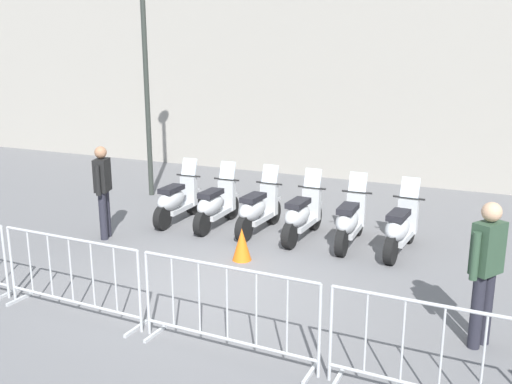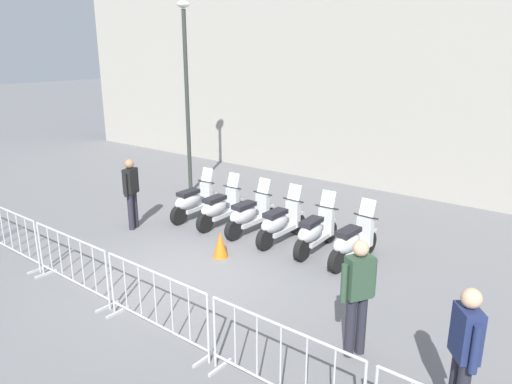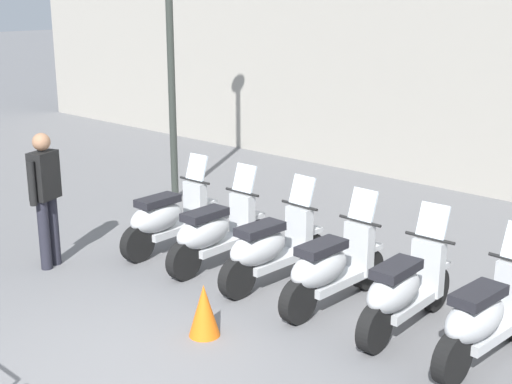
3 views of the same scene
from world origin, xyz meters
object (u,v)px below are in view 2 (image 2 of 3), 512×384
(motorcycle_3, at_px, (280,223))
(barrier_segment_1, at_px, (11,234))
(barrier_segment_2, at_px, (71,263))
(officer_near_row_end, at_px, (358,292))
(street_lamp, at_px, (186,81))
(barrier_segment_3, at_px, (156,304))
(barrier_segment_4, at_px, (281,364))
(motorcycle_5, at_px, (352,243))
(officer_mid_plaza, at_px, (131,190))
(motorcycle_1, at_px, (219,208))
(traffic_cone, at_px, (220,245))
(motorcycle_4, at_px, (315,232))
(officer_by_barriers, at_px, (464,351))
(motorcycle_2, at_px, (249,215))
(motorcycle_0, at_px, (193,202))

(motorcycle_3, xyz_separation_m, barrier_segment_1, (-4.55, -3.37, 0.07))
(barrier_segment_2, distance_m, officer_near_row_end, 5.06)
(street_lamp, bearing_deg, barrier_segment_3, -58.14)
(barrier_segment_1, relative_size, barrier_segment_4, 1.00)
(motorcycle_5, distance_m, officer_mid_plaza, 5.36)
(barrier_segment_4, bearing_deg, motorcycle_3, 115.25)
(motorcycle_5, distance_m, barrier_segment_2, 5.34)
(street_lamp, xyz_separation_m, officer_near_row_end, (6.89, -5.69, -2.38))
(motorcycle_1, xyz_separation_m, traffic_cone, (1.01, -1.58, -0.18))
(barrier_segment_1, distance_m, officer_near_row_end, 7.27)
(barrier_segment_1, bearing_deg, barrier_segment_2, -10.43)
(officer_near_row_end, relative_size, traffic_cone, 3.15)
(barrier_segment_4, distance_m, traffic_cone, 4.43)
(motorcycle_1, distance_m, officer_near_row_end, 5.72)
(traffic_cone, bearing_deg, barrier_segment_3, -76.63)
(motorcycle_4, height_order, street_lamp, street_lamp)
(motorcycle_4, relative_size, officer_near_row_end, 1.00)
(motorcycle_1, relative_size, officer_mid_plaza, 1.00)
(officer_near_row_end, relative_size, officer_mid_plaza, 1.00)
(motorcycle_3, distance_m, street_lamp, 5.65)
(officer_mid_plaza, height_order, officer_by_barriers, same)
(motorcycle_3, height_order, traffic_cone, motorcycle_3)
(motorcycle_3, distance_m, barrier_segment_4, 5.10)
(motorcycle_1, bearing_deg, officer_mid_plaza, -147.63)
(motorcycle_2, xyz_separation_m, officer_near_row_end, (3.58, -3.42, 0.53))
(motorcycle_2, xyz_separation_m, traffic_cone, (0.13, -1.47, -0.18))
(motorcycle_5, distance_m, street_lamp, 7.18)
(motorcycle_0, bearing_deg, officer_near_row_end, -34.46)
(motorcycle_0, height_order, officer_by_barriers, officer_by_barriers)
(motorcycle_5, xyz_separation_m, traffic_cone, (-2.52, -0.97, -0.18))
(barrier_segment_3, relative_size, officer_near_row_end, 1.25)
(motorcycle_1, xyz_separation_m, barrier_segment_2, (-0.54, -4.06, 0.07))
(motorcycle_5, bearing_deg, motorcycle_2, 169.34)
(street_lamp, relative_size, traffic_cone, 10.07)
(barrier_segment_4, height_order, officer_mid_plaza, officer_mid_plaza)
(barrier_segment_3, xyz_separation_m, street_lamp, (-4.12, 6.63, 2.84))
(barrier_segment_2, distance_m, street_lamp, 7.09)
(motorcycle_5, relative_size, officer_mid_plaza, 0.99)
(motorcycle_4, height_order, barrier_segment_1, motorcycle_4)
(motorcycle_0, bearing_deg, traffic_cone, -42.22)
(motorcycle_4, height_order, motorcycle_5, same)
(officer_mid_plaza, bearing_deg, motorcycle_0, 55.02)
(motorcycle_1, distance_m, motorcycle_5, 3.58)
(officer_by_barriers, relative_size, traffic_cone, 3.15)
(motorcycle_2, distance_m, barrier_segment_1, 5.10)
(motorcycle_1, distance_m, barrier_segment_4, 6.28)
(motorcycle_5, relative_size, officer_near_row_end, 0.99)
(motorcycle_5, xyz_separation_m, officer_by_barriers, (2.34, -3.69, 0.53))
(motorcycle_0, bearing_deg, officer_mid_plaza, -124.98)
(barrier_segment_3, bearing_deg, street_lamp, 121.86)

